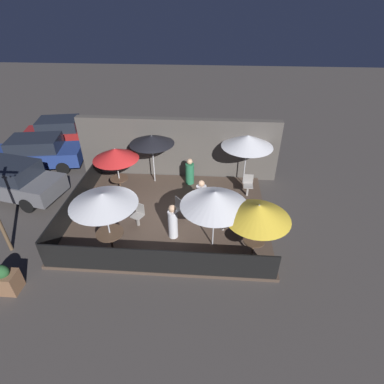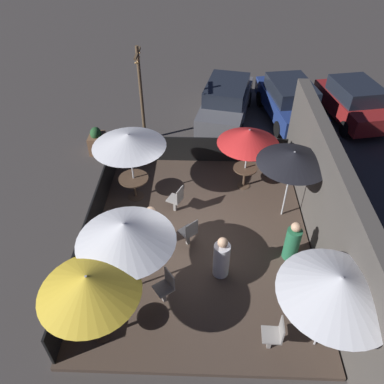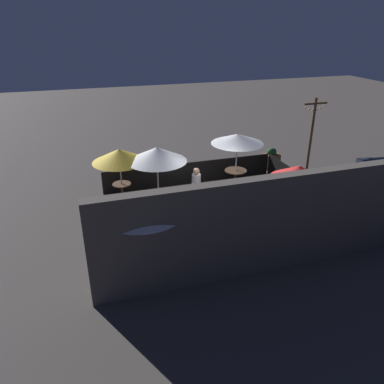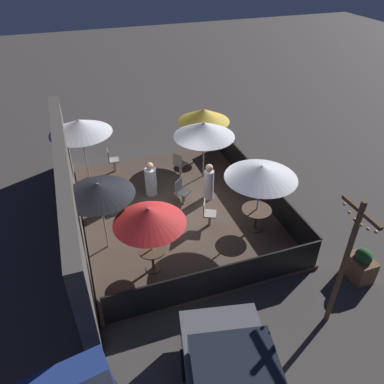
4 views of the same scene
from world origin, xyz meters
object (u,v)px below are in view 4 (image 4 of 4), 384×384
Objects in this scene: patio_umbrella_1 at (149,216)px; patron_0 at (151,180)px; patio_umbrella_5 at (98,189)px; dining_table_2 at (256,213)px; patio_chair_0 at (112,159)px; planter_box at (360,265)px; light_post at (345,260)px; patio_chair_3 at (182,191)px; patio_umbrella_2 at (261,172)px; patron_1 at (100,200)px; patron_2 at (209,183)px; patio_umbrella_4 at (204,129)px; patio_chair_2 at (208,213)px; patio_umbrella_0 at (204,115)px; dining_table_0 at (203,145)px; patio_umbrella_3 at (80,126)px; patio_chair_1 at (179,164)px; dining_table_1 at (152,253)px.

patron_0 is (3.56, -0.84, -1.32)m from patio_umbrella_1.
dining_table_2 is (-0.67, -4.52, -1.48)m from patio_umbrella_5.
patio_chair_0 is 0.96× the size of planter_box.
patio_chair_3 is at bearing 19.26° from light_post.
patio_umbrella_2 reaches higher than patron_1.
patio_umbrella_1 is 3.95m from patron_2.
light_post reaches higher than patio_umbrella_2.
patio_umbrella_4 is 2.44× the size of patio_chair_2.
patron_2 is at bearing 163.23° from patio_umbrella_0.
patron_2 is at bearing 163.23° from dining_table_0.
patio_umbrella_4 is at bearing 20.40° from planter_box.
patio_umbrella_5 is at bearing 81.52° from patio_umbrella_2.
patio_umbrella_4 is 1.96m from dining_table_0.
patio_umbrella_0 reaches higher than dining_table_2.
dining_table_2 is 2.68m from patio_chair_3.
patio_chair_0 is 9.32m from planter_box.
light_post reaches higher than patio_umbrella_3.
patio_chair_1 reaches higher than patio_chair_2.
dining_table_1 is 0.81× the size of patio_chair_3.
dining_table_2 is at bearing -98.48° from patio_umbrella_5.
dining_table_2 is (-4.73, 0.03, -1.29)m from patio_umbrella_0.
patio_chair_2 is (-0.04, -3.16, -1.58)m from patio_umbrella_5.
patio_umbrella_0 reaches higher than patio_chair_2.
patio_umbrella_4 is 1.80× the size of patron_1.
dining_table_1 is at bearing -85.53° from patio_chair_0.
patio_chair_2 is at bearing -127.37° from patio_chair_1.
patio_umbrella_5 is (0.67, 4.52, -0.02)m from patio_umbrella_2.
patron_1 reaches higher than patio_chair_3.
dining_table_2 is at bearing 2.64° from light_post.
dining_table_0 is 0.79× the size of patio_chair_0.
patron_2 is at bearing -42.73° from patio_chair_0.
patio_chair_1 is 0.94× the size of planter_box.
patio_chair_0 is 1.05× the size of patio_chair_2.
patio_umbrella_5 is 2.26× the size of planter_box.
patio_umbrella_3 is 6.81m from dining_table_2.
patio_chair_0 is 9.38m from light_post.
dining_table_1 is at bearing -123.68° from patio_chair_2.
dining_table_2 is 0.98× the size of patio_chair_3.
patio_umbrella_0 is 0.94× the size of patio_umbrella_5.
patio_umbrella_5 is at bearing -2.57° from patron_0.
planter_box is at bearing -159.60° from patio_umbrella_4.
patio_chair_2 is at bearing 19.90° from light_post.
patio_chair_2 is 0.73× the size of patron_1.
patio_umbrella_4 is (4.06, -3.00, 0.07)m from patio_umbrella_1.
patio_umbrella_0 is 6.54m from dining_table_1.
dining_table_2 is at bearing -135.89° from patio_umbrella_3.
patio_umbrella_2 is 3.83m from dining_table_1.
dining_table_2 is 1.50m from patio_chair_2.
patron_0 is 1.03× the size of patron_1.
patio_umbrella_4 is 3.70m from dining_table_2.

